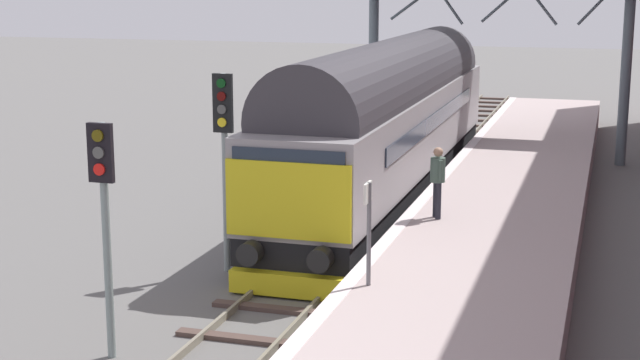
{
  "coord_description": "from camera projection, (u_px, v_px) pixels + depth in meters",
  "views": [
    {
      "loc": [
        6.1,
        -22.64,
        6.4
      ],
      "look_at": [
        0.2,
        -3.35,
        2.14
      ],
      "focal_mm": 53.89,
      "sensor_mm": 36.0,
      "label": 1
    }
  ],
  "objects": [
    {
      "name": "signal_post_mid",
      "position": [
        104.0,
        208.0,
        15.96
      ],
      "size": [
        0.44,
        0.22,
        4.08
      ],
      "color": "gray",
      "rests_on": "ground"
    },
    {
      "name": "track_main",
      "position": [
        351.0,
        234.0,
        24.24
      ],
      "size": [
        2.5,
        60.0,
        0.15
      ],
      "color": "gray",
      "rests_on": "ground"
    },
    {
      "name": "diesel_locomotive",
      "position": [
        389.0,
        117.0,
        27.56
      ],
      "size": [
        2.74,
        18.42,
        4.68
      ],
      "color": "black",
      "rests_on": "ground"
    },
    {
      "name": "signal_post_far",
      "position": [
        224.0,
        144.0,
        20.76
      ],
      "size": [
        0.44,
        0.22,
        4.4
      ],
      "color": "gray",
      "rests_on": "ground"
    },
    {
      "name": "platform_number_sign",
      "position": [
        368.0,
        217.0,
        16.94
      ],
      "size": [
        0.1,
        0.44,
        1.87
      ],
      "color": "slate",
      "rests_on": "station_platform"
    },
    {
      "name": "station_platform",
      "position": [
        495.0,
        228.0,
        23.12
      ],
      "size": [
        4.0,
        44.0,
        1.01
      ],
      "color": "#B7A4A1",
      "rests_on": "ground"
    },
    {
      "name": "waiting_passenger",
      "position": [
        438.0,
        176.0,
        21.79
      ],
      "size": [
        0.46,
        0.46,
        1.64
      ],
      "rotation": [
        0.0,
        0.0,
        2.05
      ],
      "color": "#262731",
      "rests_on": "station_platform"
    },
    {
      "name": "ground_plane",
      "position": [
        351.0,
        236.0,
        24.25
      ],
      "size": [
        140.0,
        140.0,
        0.0
      ],
      "primitive_type": "plane",
      "color": "#62605E",
      "rests_on": "ground"
    }
  ]
}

